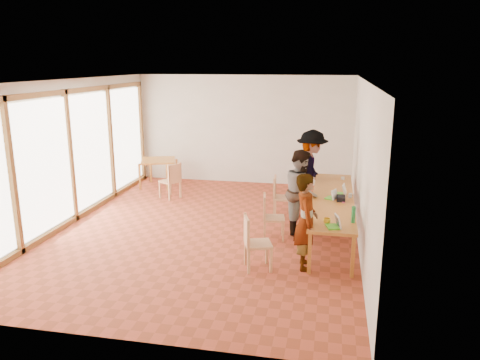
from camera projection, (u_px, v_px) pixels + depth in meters
The scene contains 25 objects.
ground at pixel (207, 230), 9.59m from camera, with size 8.00×8.00×0.00m, color #A44027.
wall_back at pixel (244, 130), 13.02m from camera, with size 6.00×0.10×3.00m, color beige.
wall_front at pixel (115, 226), 5.42m from camera, with size 6.00×0.10×3.00m, color beige.
wall_right at pixel (362, 164), 8.65m from camera, with size 0.10×8.00×3.00m, color beige.
window_wall at pixel (69, 152), 9.78m from camera, with size 0.10×8.00×3.00m, color white.
ceiling at pixel (204, 79), 8.85m from camera, with size 6.00×8.00×0.04m, color white.
communal_table at pixel (333, 200), 9.21m from camera, with size 0.80×4.00×0.75m.
side_table at pixel (158, 162), 12.77m from camera, with size 0.90×0.90×0.75m.
chair_near at pixel (252, 237), 7.64m from camera, with size 0.54×0.54×0.49m.
chair_mid at pixel (269, 212), 8.97m from camera, with size 0.47×0.47×0.47m.
chair_far at pixel (279, 192), 10.28m from camera, with size 0.44×0.44×0.48m.
chair_empty at pixel (297, 195), 10.26m from camera, with size 0.51×0.51×0.44m.
chair_spare at pixel (172, 177), 11.63m from camera, with size 0.57×0.57×0.48m.
person_near at pixel (306, 221), 7.64m from camera, with size 0.59×0.39×1.61m, color gray.
person_mid at pixel (301, 191), 9.32m from camera, with size 0.82×0.64×1.68m, color gray.
person_far at pixel (311, 171), 10.54m from camera, with size 1.21×0.70×1.88m, color gray.
laptop_near at pixel (335, 224), 7.52m from camera, with size 0.28×0.29×0.21m.
laptop_mid at pixel (332, 196), 9.09m from camera, with size 0.27×0.28×0.19m.
laptop_far at pixel (342, 192), 9.34m from camera, with size 0.26×0.29×0.23m.
yellow_mug at pixel (327, 221), 7.70m from camera, with size 0.12×0.12×0.09m, color yellow.
green_bottle at pixel (353, 215), 7.73m from camera, with size 0.07×0.07×0.28m, color #227937.
clear_glass at pixel (350, 196), 9.16m from camera, with size 0.07×0.07×0.09m, color silver.
condiment_cup at pixel (343, 178), 10.58m from camera, with size 0.08×0.08×0.06m, color white.
pink_phone at pixel (343, 202), 8.86m from camera, with size 0.05×0.10×0.01m, color #C33674.
black_pouch at pixel (341, 198), 8.98m from camera, with size 0.16×0.26×0.09m, color black.
Camera 1 is at (2.43, -8.74, 3.35)m, focal length 35.00 mm.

